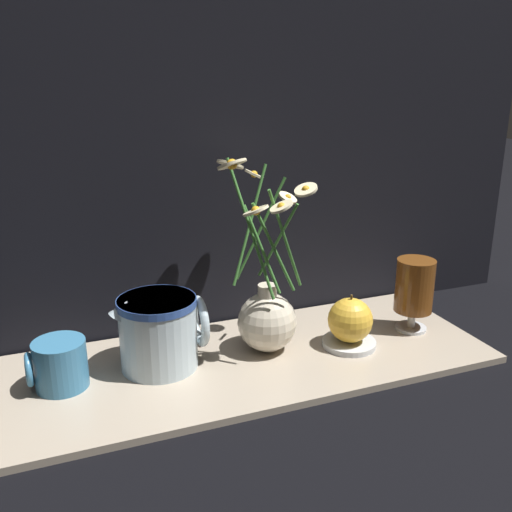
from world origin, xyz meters
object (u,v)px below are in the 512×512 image
at_px(ceramic_pitcher, 160,329).
at_px(orange_fruit, 350,320).
at_px(yellow_mug, 59,364).
at_px(vase_with_flowers, 267,313).
at_px(tea_glass, 414,288).

distance_m(ceramic_pitcher, orange_fruit, 0.33).
height_order(yellow_mug, ceramic_pitcher, ceramic_pitcher).
xyz_separation_m(yellow_mug, orange_fruit, (0.48, -0.04, 0.01)).
bearing_deg(vase_with_flowers, ceramic_pitcher, 177.28).
bearing_deg(orange_fruit, tea_glass, 6.61).
height_order(vase_with_flowers, tea_glass, vase_with_flowers).
xyz_separation_m(vase_with_flowers, yellow_mug, (-0.34, -0.00, -0.03)).
bearing_deg(tea_glass, ceramic_pitcher, 175.99).
xyz_separation_m(vase_with_flowers, ceramic_pitcher, (-0.18, 0.01, -0.00)).
xyz_separation_m(yellow_mug, tea_glass, (0.63, -0.02, 0.05)).
bearing_deg(vase_with_flowers, tea_glass, -4.83).
height_order(vase_with_flowers, yellow_mug, vase_with_flowers).
xyz_separation_m(ceramic_pitcher, tea_glass, (0.47, -0.03, 0.02)).
xyz_separation_m(vase_with_flowers, orange_fruit, (0.14, -0.04, -0.02)).
relative_size(vase_with_flowers, ceramic_pitcher, 2.27).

